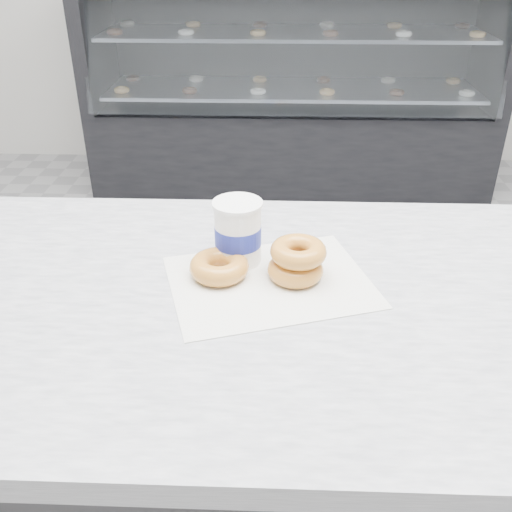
# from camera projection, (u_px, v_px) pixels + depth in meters

# --- Properties ---
(ground) EXTENTS (5.00, 5.00, 0.00)m
(ground) POSITION_uv_depth(u_px,v_px,m) (297.00, 417.00, 1.92)
(ground) COLOR #959598
(ground) RESTS_ON ground
(counter) EXTENTS (3.06, 0.76, 0.90)m
(counter) POSITION_uv_depth(u_px,v_px,m) (312.00, 476.00, 1.18)
(counter) COLOR #333335
(counter) RESTS_ON ground
(display_case) EXTENTS (2.40, 0.74, 1.25)m
(display_case) POSITION_uv_depth(u_px,v_px,m) (291.00, 103.00, 3.51)
(display_case) COLOR black
(display_case) RESTS_ON ground
(wax_paper) EXTENTS (0.40, 0.35, 0.00)m
(wax_paper) POSITION_uv_depth(u_px,v_px,m) (270.00, 282.00, 0.99)
(wax_paper) COLOR silver
(wax_paper) RESTS_ON counter
(donut_single) EXTENTS (0.14, 0.14, 0.04)m
(donut_single) POSITION_uv_depth(u_px,v_px,m) (219.00, 266.00, 1.00)
(donut_single) COLOR #D28339
(donut_single) RESTS_ON wax_paper
(donut_stack) EXTENTS (0.14, 0.14, 0.07)m
(donut_stack) POSITION_uv_depth(u_px,v_px,m) (297.00, 261.00, 0.99)
(donut_stack) COLOR #D28339
(donut_stack) RESTS_ON wax_paper
(coffee_cup) EXTENTS (0.11, 0.11, 0.12)m
(coffee_cup) POSITION_uv_depth(u_px,v_px,m) (238.00, 232.00, 1.02)
(coffee_cup) COLOR white
(coffee_cup) RESTS_ON counter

